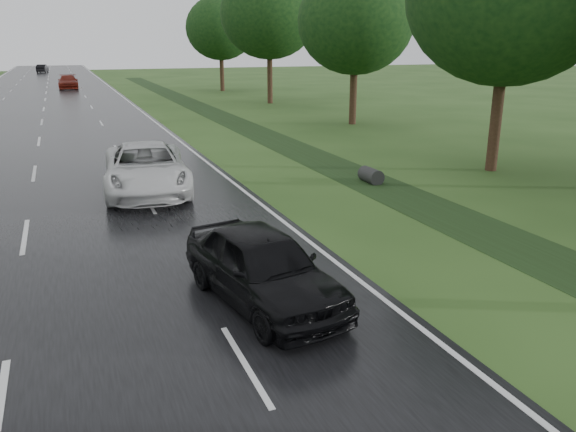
{
  "coord_description": "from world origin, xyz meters",
  "views": [
    {
      "loc": [
        1.25,
        -7.45,
        4.88
      ],
      "look_at": [
        5.56,
        3.31,
        1.3
      ],
      "focal_mm": 35.0,
      "sensor_mm": 36.0,
      "label": 1
    }
  ],
  "objects": [
    {
      "name": "far_car_red",
      "position": [
        2.3,
        60.84,
        0.77
      ],
      "size": [
        2.16,
        5.1,
        1.47
      ],
      "primitive_type": "imported",
      "rotation": [
        0.0,
        0.0,
        -0.02
      ],
      "color": "maroon",
      "rests_on": "road"
    },
    {
      "name": "tree_east_c",
      "position": [
        18.2,
        24.0,
        6.14
      ],
      "size": [
        7.0,
        7.0,
        9.29
      ],
      "color": "#341F15",
      "rests_on": "ground"
    },
    {
      "name": "tree_east_d",
      "position": [
        17.8,
        38.0,
        7.15
      ],
      "size": [
        8.0,
        8.0,
        10.76
      ],
      "color": "#341F15",
      "rests_on": "ground"
    },
    {
      "name": "white_pickup",
      "position": [
        3.69,
        11.52,
        0.84
      ],
      "size": [
        3.22,
        6.01,
        1.61
      ],
      "primitive_type": "imported",
      "rotation": [
        0.0,
        0.0,
        -0.1
      ],
      "color": "silver",
      "rests_on": "road"
    },
    {
      "name": "center_line",
      "position": [
        0.0,
        45.0,
        0.04
      ],
      "size": [
        0.12,
        180.0,
        0.01
      ],
      "primitive_type": "cube",
      "color": "silver",
      "rests_on": "road"
    },
    {
      "name": "drainage_ditch",
      "position": [
        11.5,
        18.71,
        0.04
      ],
      "size": [
        2.2,
        120.0,
        0.56
      ],
      "color": "black",
      "rests_on": "ground"
    },
    {
      "name": "road",
      "position": [
        0.0,
        45.0,
        0.02
      ],
      "size": [
        14.0,
        180.0,
        0.04
      ],
      "primitive_type": "cube",
      "color": "black",
      "rests_on": "ground"
    },
    {
      "name": "dark_sedan",
      "position": [
        4.51,
        2.0,
        0.78
      ],
      "size": [
        2.47,
        4.58,
        1.48
      ],
      "primitive_type": "imported",
      "rotation": [
        0.0,
        0.0,
        0.17
      ],
      "color": "black",
      "rests_on": "road"
    },
    {
      "name": "far_car_dark",
      "position": [
        -1.0,
        100.69,
        0.72
      ],
      "size": [
        2.01,
        4.27,
        1.35
      ],
      "primitive_type": "imported",
      "rotation": [
        0.0,
        0.0,
        3.0
      ],
      "color": "black",
      "rests_on": "road"
    },
    {
      "name": "tree_east_f",
      "position": [
        17.5,
        52.0,
        6.37
      ],
      "size": [
        7.2,
        7.2,
        9.62
      ],
      "color": "#341F15",
      "rests_on": "ground"
    },
    {
      "name": "edge_stripe_east",
      "position": [
        6.75,
        45.0,
        0.04
      ],
      "size": [
        0.12,
        180.0,
        0.01
      ],
      "primitive_type": "cube",
      "color": "silver",
      "rests_on": "road"
    }
  ]
}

